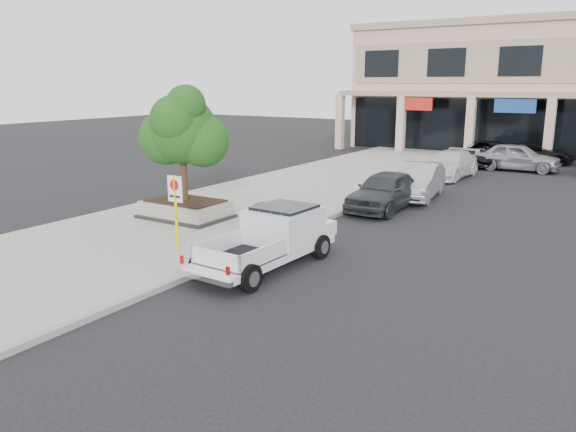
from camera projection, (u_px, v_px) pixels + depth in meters
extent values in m
plane|color=black|center=(275.00, 270.00, 15.64)|extent=(120.00, 120.00, 0.00)
cube|color=gray|center=(246.00, 206.00, 23.42)|extent=(8.00, 52.00, 0.15)
cube|color=gray|center=(329.00, 218.00, 21.36)|extent=(0.20, 52.00, 0.15)
cube|color=#D0A092|center=(340.00, 122.00, 43.62)|extent=(0.55, 0.55, 4.20)
cube|color=black|center=(186.00, 216.00, 21.04)|extent=(3.20, 2.20, 0.12)
cube|color=#9E9485|center=(186.00, 208.00, 20.97)|extent=(3.00, 2.00, 0.50)
cube|color=black|center=(185.00, 201.00, 20.90)|extent=(2.70, 1.70, 0.06)
cylinder|color=black|center=(184.00, 171.00, 20.64)|extent=(0.22, 0.22, 2.20)
sphere|color=#173C10|center=(182.00, 129.00, 20.29)|extent=(2.50, 2.50, 2.50)
sphere|color=#173C10|center=(203.00, 141.00, 20.27)|extent=(1.90, 1.90, 1.90)
sphere|color=#173C10|center=(185.00, 112.00, 20.72)|extent=(1.60, 1.60, 1.60)
cylinder|color=yellow|center=(176.00, 214.00, 16.60)|extent=(0.09, 0.09, 2.30)
cube|color=white|center=(175.00, 189.00, 16.43)|extent=(0.55, 0.03, 0.78)
cylinder|color=red|center=(174.00, 185.00, 16.38)|extent=(0.32, 0.02, 0.32)
ellipsoid|color=#204D16|center=(264.00, 215.00, 19.38)|extent=(1.10, 0.99, 0.93)
imported|color=#2A2C2F|center=(385.00, 191.00, 22.86)|extent=(1.89, 4.64, 1.58)
imported|color=#9B9DA2|center=(418.00, 181.00, 25.15)|extent=(2.26, 4.92, 1.56)
imported|color=silver|center=(449.00, 165.00, 30.60)|extent=(2.30, 5.10, 1.45)
imported|color=black|center=(484.00, 153.00, 35.29)|extent=(2.65, 5.49, 1.51)
imported|color=gray|center=(517.00, 157.00, 33.01)|extent=(4.83, 2.01, 1.64)
imported|color=black|center=(534.00, 153.00, 35.93)|extent=(5.11, 3.10, 1.33)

